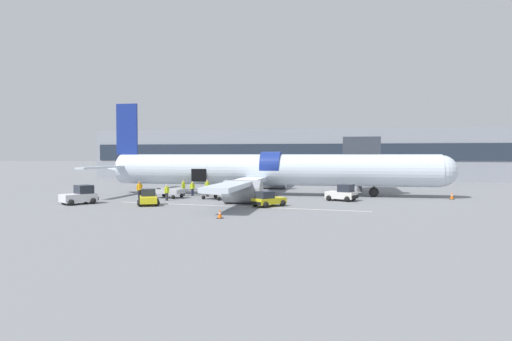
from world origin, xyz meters
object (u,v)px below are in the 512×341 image
object	(u,v)px
baggage_cart_queued	(217,194)
ground_crew_loader_a	(183,188)
baggage_tug_rear	(268,200)
ground_crew_driver	(167,192)
ground_crew_loader_b	(207,188)
suitcase_on_tarmac_upright	(153,197)
baggage_tug_spare	(342,194)
ground_crew_supervisor	(192,188)
baggage_cart_loading	(168,193)
baggage_tug_lead	(148,198)
baggage_tug_mid	(80,196)
ground_crew_helper	(140,189)
airplane	(267,171)

from	to	relation	value
baggage_cart_queued	ground_crew_loader_a	size ratio (longest dim) A/B	2.27
baggage_tug_rear	ground_crew_driver	world-z (taller)	ground_crew_driver
baggage_cart_queued	ground_crew_loader_b	size ratio (longest dim) A/B	2.17
baggage_cart_queued	suitcase_on_tarmac_upright	xyz separation A→B (m)	(-5.94, -2.06, -0.14)
baggage_tug_spare	ground_crew_loader_a	bearing A→B (deg)	172.55
ground_crew_loader_b	ground_crew_supervisor	bearing A→B (deg)	160.59
baggage_tug_spare	baggage_cart_loading	size ratio (longest dim) A/B	0.81
baggage_tug_rear	ground_crew_loader_b	bearing A→B (deg)	134.29
baggage_tug_lead	suitcase_on_tarmac_upright	world-z (taller)	baggage_tug_lead
baggage_tug_lead	ground_crew_supervisor	bearing A→B (deg)	85.50
baggage_cart_loading	ground_crew_supervisor	distance (m)	3.35
baggage_tug_mid	ground_crew_helper	size ratio (longest dim) A/B	1.94
baggage_tug_spare	ground_crew_loader_a	world-z (taller)	ground_crew_loader_a
baggage_cart_queued	ground_crew_loader_a	xyz separation A→B (m)	(-4.61, 2.98, 0.40)
baggage_tug_lead	suitcase_on_tarmac_upright	xyz separation A→B (m)	(-1.46, 4.37, -0.26)
baggage_tug_rear	ground_crew_loader_b	xyz separation A→B (m)	(-7.89, 8.09, 0.35)
baggage_cart_loading	baggage_cart_queued	bearing A→B (deg)	-4.15
baggage_tug_lead	ground_crew_supervisor	world-z (taller)	ground_crew_supervisor
baggage_tug_mid	suitcase_on_tarmac_upright	xyz separation A→B (m)	(5.09, 4.52, -0.38)
baggage_tug_rear	ground_crew_supervisor	xyz separation A→B (m)	(-9.79, 8.76, 0.24)
baggage_tug_rear	baggage_tug_lead	bearing A→B (deg)	-174.67
baggage_cart_queued	ground_crew_driver	distance (m)	4.98
baggage_tug_lead	ground_crew_helper	size ratio (longest dim) A/B	1.65
airplane	ground_crew_loader_a	size ratio (longest dim) A/B	22.79
baggage_tug_lead	baggage_cart_queued	world-z (taller)	baggage_tug_lead
ground_crew_loader_b	ground_crew_driver	world-z (taller)	ground_crew_loader_b
ground_crew_supervisor	suitcase_on_tarmac_upright	distance (m)	5.84
airplane	baggage_cart_queued	world-z (taller)	airplane
baggage_tug_mid	baggage_tug_rear	distance (m)	17.15
airplane	baggage_tug_lead	bearing A→B (deg)	-125.89
baggage_cart_loading	baggage_tug_mid	bearing A→B (deg)	-129.38
baggage_tug_mid	baggage_cart_loading	distance (m)	9.02
ground_crew_loader_b	ground_crew_driver	bearing A→B (deg)	-118.85
baggage_tug_rear	baggage_tug_spare	xyz separation A→B (m)	(6.33, 6.21, 0.11)
airplane	baggage_tug_rear	distance (m)	11.32
baggage_tug_lead	ground_crew_loader_b	distance (m)	9.46
baggage_cart_queued	suitcase_on_tarmac_upright	size ratio (longest dim) A/B	4.67
ground_crew_loader_a	baggage_tug_mid	bearing A→B (deg)	-123.90
airplane	suitcase_on_tarmac_upright	world-z (taller)	airplane
ground_crew_loader_a	baggage_cart_loading	bearing A→B (deg)	-105.27
baggage_tug_lead	ground_crew_supervisor	xyz separation A→B (m)	(0.77, 9.74, 0.21)
baggage_tug_rear	ground_crew_driver	xyz separation A→B (m)	(-10.54, 3.28, 0.22)
ground_crew_helper	suitcase_on_tarmac_upright	xyz separation A→B (m)	(2.02, -1.29, -0.57)
baggage_cart_queued	ground_crew_helper	bearing A→B (deg)	-174.45
ground_crew_supervisor	suitcase_on_tarmac_upright	xyz separation A→B (m)	(-2.23, -5.37, -0.47)
ground_crew_loader_a	ground_crew_driver	world-z (taller)	ground_crew_loader_a
ground_crew_helper	suitcase_on_tarmac_upright	distance (m)	2.47
baggage_tug_lead	ground_crew_loader_b	bearing A→B (deg)	73.63
baggage_tug_mid	baggage_tug_rear	bearing A→B (deg)	3.78
baggage_tug_lead	suitcase_on_tarmac_upright	size ratio (longest dim) A/B	3.50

